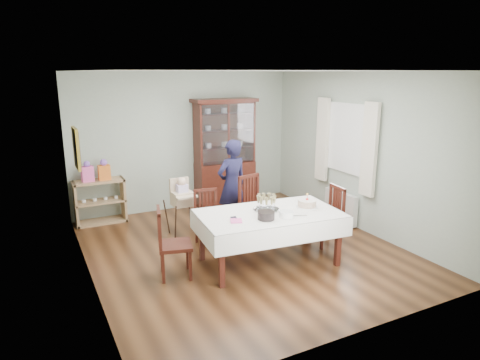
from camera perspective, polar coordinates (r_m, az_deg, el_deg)
floor at (r=6.75m, az=0.41°, el=-9.23°), size 5.00×5.00×0.00m
room_shell at (r=6.74m, az=-1.65°, el=5.84°), size 5.00×5.00×5.00m
dining_table at (r=6.18m, az=3.87°, el=-7.67°), size 2.10×1.34×0.76m
china_cabinet at (r=8.69m, az=-2.04°, el=3.86°), size 1.30×0.48×2.18m
sideboard at (r=8.18m, az=-18.16°, el=-2.74°), size 0.90×0.38×0.80m
picture_frame at (r=6.41m, az=-21.01°, el=3.98°), size 0.04×0.48×0.58m
window at (r=7.79m, az=14.11°, el=5.41°), size 0.04×1.02×1.22m
curtain_left at (r=7.31m, az=16.88°, el=3.87°), size 0.07×0.30×1.55m
curtain_right at (r=8.23m, az=10.93°, el=5.33°), size 0.07×0.30×1.55m
radiator at (r=8.03m, az=13.25°, el=-3.46°), size 0.10×0.80×0.55m
chair_far_left at (r=6.84m, az=-4.28°, el=-6.55°), size 0.46×0.46×0.88m
chair_far_right at (r=7.16m, az=2.15°, el=-5.21°), size 0.55×0.55×1.02m
chair_end_left at (r=5.89m, az=-8.78°, el=-10.02°), size 0.52×0.52×0.96m
chair_end_right at (r=7.00m, az=11.46°, el=-6.18°), size 0.46×0.46×0.94m
woman at (r=7.36m, az=-1.09°, el=-0.69°), size 0.64×0.48×1.59m
high_chair at (r=7.25m, az=-7.64°, el=-4.35°), size 0.46×0.46×1.00m
champagne_tray at (r=6.13m, az=3.53°, el=-3.40°), size 0.38×0.38×0.23m
birthday_cake at (r=6.33m, az=8.92°, el=-3.14°), size 0.31×0.31×0.21m
plate_stack_dark at (r=5.77m, az=3.50°, el=-4.73°), size 0.30×0.30×0.11m
plate_stack_white at (r=5.87m, az=6.17°, el=-4.57°), size 0.20×0.20×0.08m
napkin_stack at (r=5.69m, az=-0.51°, el=-5.47°), size 0.20×0.20×0.02m
cutlery at (r=5.78m, az=-1.12°, el=-5.17°), size 0.14×0.17×0.01m
cake_knife at (r=5.95m, az=7.64°, el=-4.74°), size 0.27×0.13×0.01m
gift_bag_pink at (r=8.00m, az=-19.68°, el=0.96°), size 0.21×0.15×0.37m
gift_bag_orange at (r=8.04m, az=-17.66°, el=1.21°), size 0.21×0.15×0.38m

